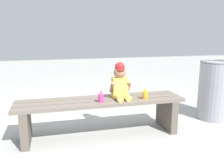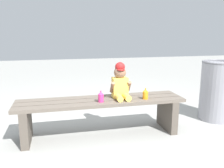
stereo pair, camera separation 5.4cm
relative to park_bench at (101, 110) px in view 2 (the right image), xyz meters
The scene contains 6 objects.
ground_plane 0.30m from the park_bench, 90.00° to the left, with size 16.00×16.00×0.00m, color #999993.
park_bench is the anchor object (origin of this frame).
child_figure 0.38m from the park_bench, ahead, with size 0.23×0.27×0.40m.
sippy_cup_left 0.21m from the park_bench, 101.59° to the right, with size 0.06×0.06×0.12m.
sippy_cup_right 0.53m from the park_bench, 11.17° to the right, with size 0.06×0.06×0.12m.
trash_bin 1.61m from the park_bench, ahead, with size 0.46×0.46×0.79m.
Camera 2 is at (-0.46, -2.49, 1.15)m, focal length 38.05 mm.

